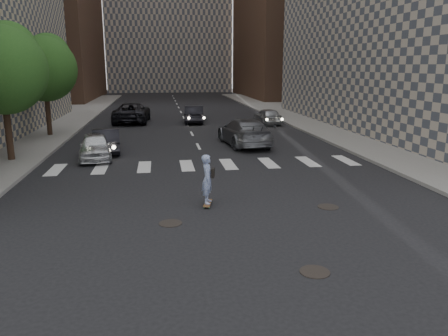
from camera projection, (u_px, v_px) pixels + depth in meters
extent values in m
plane|color=black|center=(243.00, 235.00, 12.29)|extent=(160.00, 160.00, 0.00)
cube|color=gray|center=(379.00, 127.00, 33.61)|extent=(13.00, 80.00, 0.15)
cube|color=black|center=(379.00, 110.00, 26.92)|extent=(0.30, 18.00, 4.00)
cylinder|color=#382619|center=(8.00, 131.00, 21.17)|extent=(0.32, 0.32, 2.80)
sphere|color=#164318|center=(2.00, 70.00, 20.51)|extent=(4.20, 4.20, 4.20)
sphere|color=#164318|center=(8.00, 51.00, 20.91)|extent=(2.80, 2.80, 2.80)
cylinder|color=#382619|center=(48.00, 114.00, 28.87)|extent=(0.32, 0.32, 2.80)
sphere|color=#164318|center=(44.00, 69.00, 28.21)|extent=(4.20, 4.20, 4.20)
sphere|color=#164318|center=(48.00, 55.00, 28.61)|extent=(2.80, 2.80, 2.80)
cylinder|color=black|center=(315.00, 272.00, 10.05)|extent=(0.70, 0.70, 0.02)
cylinder|color=black|center=(171.00, 223.00, 13.16)|extent=(0.70, 0.70, 0.02)
cylinder|color=black|center=(328.00, 207.00, 14.69)|extent=(0.70, 0.70, 0.02)
cube|color=brown|center=(208.00, 203.00, 14.86)|extent=(0.41, 0.91, 0.02)
cylinder|color=#31A267|center=(204.00, 207.00, 14.57)|extent=(0.04, 0.06, 0.06)
cylinder|color=#31A267|center=(209.00, 207.00, 14.56)|extent=(0.04, 0.06, 0.06)
cylinder|color=#31A267|center=(207.00, 202.00, 15.18)|extent=(0.04, 0.06, 0.06)
cylinder|color=#31A267|center=(211.00, 202.00, 15.17)|extent=(0.04, 0.06, 0.06)
imported|color=#809BBB|center=(208.00, 179.00, 14.67)|extent=(0.53, 0.68, 1.67)
cube|color=black|center=(213.00, 173.00, 14.65)|extent=(0.16, 0.29, 0.32)
imported|color=silver|center=(95.00, 146.00, 22.15)|extent=(2.00, 4.04, 1.33)
imported|color=black|center=(106.00, 140.00, 23.92)|extent=(1.79, 4.13, 1.32)
imported|color=slate|center=(244.00, 132.00, 25.98)|extent=(2.79, 5.71, 1.60)
imported|color=black|center=(132.00, 113.00, 36.50)|extent=(3.05, 6.07, 1.65)
imported|color=#B3B6BA|center=(268.00, 116.00, 35.49)|extent=(1.81, 3.92, 1.30)
imported|color=black|center=(194.00, 114.00, 36.38)|extent=(1.88, 4.43, 1.42)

